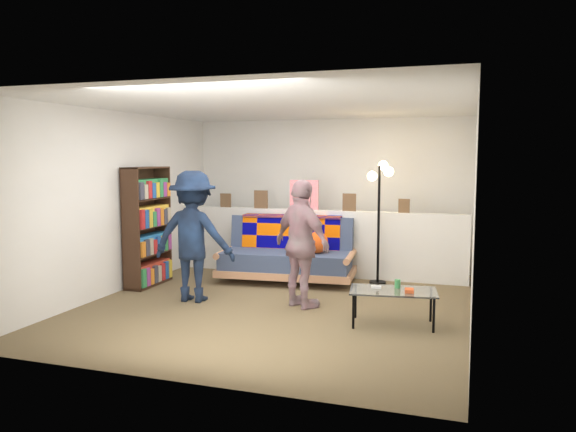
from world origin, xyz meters
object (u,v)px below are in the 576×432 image
at_px(coffee_table, 394,292).
at_px(floor_lamp, 380,197).
at_px(futon_sofa, 289,255).
at_px(person_right, 302,244).
at_px(person_left, 193,236).
at_px(bookshelf, 147,230).

height_order(coffee_table, floor_lamp, floor_lamp).
distance_m(futon_sofa, person_right, 1.48).
bearing_deg(person_right, futon_sofa, -32.49).
bearing_deg(person_left, person_right, -178.69).
bearing_deg(person_right, coffee_table, -165.37).
relative_size(coffee_table, floor_lamp, 0.56).
relative_size(futon_sofa, coffee_table, 2.06).
xyz_separation_m(futon_sofa, person_left, (-0.79, -1.41, 0.43)).
bearing_deg(floor_lamp, person_left, -140.61).
xyz_separation_m(floor_lamp, person_right, (-0.67, -1.57, -0.47)).
bearing_deg(coffee_table, person_right, 161.75).
bearing_deg(person_left, bookshelf, -32.46).
xyz_separation_m(futon_sofa, bookshelf, (-1.80, -0.85, 0.39)).
relative_size(coffee_table, person_right, 0.63).
relative_size(floor_lamp, person_right, 1.13).
bearing_deg(coffee_table, person_left, 174.08).
distance_m(bookshelf, coffee_table, 3.66).
bearing_deg(futon_sofa, bookshelf, -154.77).
xyz_separation_m(coffee_table, person_left, (-2.52, 0.26, 0.46)).
height_order(futon_sofa, coffee_table, futon_sofa).
bearing_deg(bookshelf, coffee_table, -13.13).
bearing_deg(floor_lamp, person_right, -113.20).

